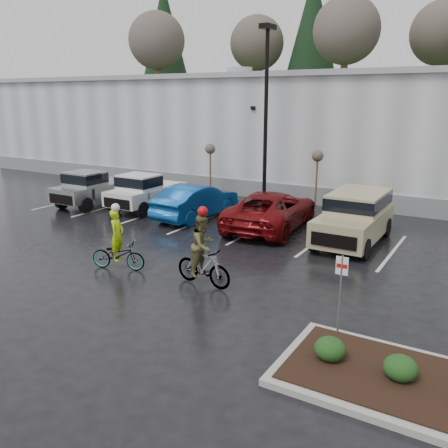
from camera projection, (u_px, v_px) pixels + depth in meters
The scene contains 16 objects.
ground at pixel (204, 309), 13.40m from camera, with size 120.00×120.00×0.00m, color black.
warehouse at pixel (388, 131), 30.71m from camera, with size 60.50×15.50×7.20m.
wooded_ridge at pixel (436, 124), 49.96m from camera, with size 80.00×25.00×6.00m, color #283F1A.
lamppost at pixel (266, 99), 23.86m from camera, with size 0.50×1.00×9.22m.
sapling_west at pixel (210, 152), 27.44m from camera, with size 0.60×0.60×3.20m.
sapling_mid at pixel (317, 159), 24.22m from camera, with size 0.60×0.60×3.20m.
shrub_a at pixel (330, 349), 10.49m from camera, with size 0.70×0.70×0.52m, color #143613.
shrub_b at pixel (400, 368), 9.75m from camera, with size 0.70×0.70×0.52m, color #143613.
fire_lane_sign at pixel (341, 287), 11.33m from camera, with size 0.30×0.05×2.20m.
pickup_silver at pixel (98, 187), 26.27m from camera, with size 2.10×5.20×1.96m, color #94969B, non-canonical shape.
pickup_white at pixel (150, 190), 25.31m from camera, with size 2.10×5.20×1.96m, color silver, non-canonical shape.
car_blue at pixel (196, 201), 23.36m from camera, with size 1.79×5.13×1.69m, color navy.
car_red at pixel (271, 210), 21.46m from camera, with size 2.84×6.17×1.71m, color #69090B.
suv_tan at pixel (354, 219), 19.22m from camera, with size 2.20×5.10×2.06m, color tan, non-canonical shape.
cyclist_hivis at pixel (118, 249), 16.36m from camera, with size 2.05×1.21×2.34m.
cyclist_olive at pixel (203, 257), 14.89m from camera, with size 2.02×0.99×2.58m.
Camera 1 is at (6.80, -10.29, 5.81)m, focal length 38.00 mm.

